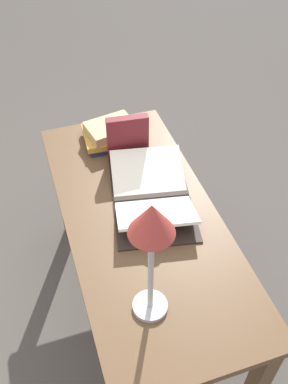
{
  "coord_description": "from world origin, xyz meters",
  "views": [
    {
      "loc": [
        -1.09,
        0.34,
        2.0
      ],
      "look_at": [
        0.04,
        -0.03,
        0.81
      ],
      "focal_mm": 40.0,
      "sensor_mm": 36.0,
      "label": 1
    }
  ],
  "objects_px": {
    "book_stack_tall": "(111,133)",
    "book_standing_upright": "(128,139)",
    "coffee_mug": "(156,229)",
    "reading_lamp": "(151,233)",
    "open_book": "(151,194)"
  },
  "relations": [
    {
      "from": "open_book",
      "to": "coffee_mug",
      "type": "bearing_deg",
      "value": 176.81
    },
    {
      "from": "open_book",
      "to": "reading_lamp",
      "type": "distance_m",
      "value": 0.61
    },
    {
      "from": "reading_lamp",
      "to": "coffee_mug",
      "type": "distance_m",
      "value": 0.45
    },
    {
      "from": "book_stack_tall",
      "to": "reading_lamp",
      "type": "height_order",
      "value": "reading_lamp"
    },
    {
      "from": "reading_lamp",
      "to": "coffee_mug",
      "type": "bearing_deg",
      "value": -22.89
    },
    {
      "from": "open_book",
      "to": "book_standing_upright",
      "type": "xyz_separation_m",
      "value": [
        0.28,
        0.02,
        0.08
      ]
    },
    {
      "from": "book_stack_tall",
      "to": "coffee_mug",
      "type": "relative_size",
      "value": 2.87
    },
    {
      "from": "book_stack_tall",
      "to": "book_standing_upright",
      "type": "relative_size",
      "value": 1.2
    },
    {
      "from": "open_book",
      "to": "reading_lamp",
      "type": "xyz_separation_m",
      "value": [
        -0.47,
        0.17,
        0.35
      ]
    },
    {
      "from": "book_standing_upright",
      "to": "reading_lamp",
      "type": "xyz_separation_m",
      "value": [
        -0.75,
        0.15,
        0.27
      ]
    },
    {
      "from": "open_book",
      "to": "book_stack_tall",
      "type": "height_order",
      "value": "book_stack_tall"
    },
    {
      "from": "book_stack_tall",
      "to": "coffee_mug",
      "type": "height_order",
      "value": "book_stack_tall"
    },
    {
      "from": "book_stack_tall",
      "to": "coffee_mug",
      "type": "xyz_separation_m",
      "value": [
        -0.62,
        -0.01,
        0.0
      ]
    },
    {
      "from": "book_standing_upright",
      "to": "coffee_mug",
      "type": "bearing_deg",
      "value": -177.95
    },
    {
      "from": "book_stack_tall",
      "to": "book_standing_upright",
      "type": "xyz_separation_m",
      "value": [
        -0.15,
        -0.04,
        0.07
      ]
    }
  ]
}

